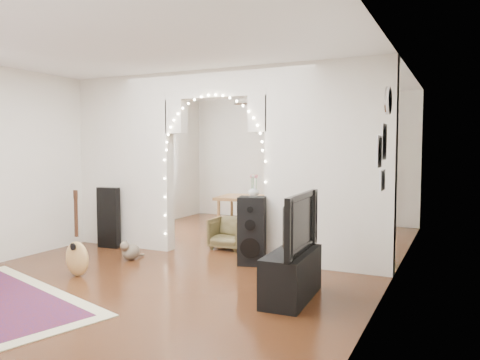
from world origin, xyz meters
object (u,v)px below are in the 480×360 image
at_px(bookcase, 316,182).
at_px(dining_chair_right, 229,233).
at_px(dining_table, 254,201).
at_px(acoustic_guitar, 77,245).
at_px(dining_chair_left, 265,225).
at_px(media_console, 292,275).
at_px(floor_speaker, 252,231).

relative_size(bookcase, dining_chair_right, 3.21).
height_order(bookcase, dining_table, bookcase).
bearing_deg(acoustic_guitar, dining_chair_left, 78.49).
bearing_deg(media_console, acoustic_guitar, -175.72).
distance_m(acoustic_guitar, media_console, 2.70).
height_order(floor_speaker, bookcase, bookcase).
height_order(floor_speaker, media_console, floor_speaker).
height_order(media_console, dining_chair_right, media_console).
distance_m(bookcase, dining_table, 2.29).
relative_size(acoustic_guitar, floor_speaker, 0.98).
relative_size(media_console, bookcase, 0.58).
bearing_deg(bookcase, acoustic_guitar, -111.21).
relative_size(media_console, dining_table, 0.78).
height_order(acoustic_guitar, floor_speaker, acoustic_guitar).
relative_size(media_console, dining_chair_left, 1.83).
height_order(floor_speaker, dining_table, floor_speaker).
bearing_deg(dining_table, floor_speaker, -73.51).
bearing_deg(dining_chair_right, acoustic_guitar, -115.84).
xyz_separation_m(media_console, dining_table, (-1.61, 2.65, 0.43)).
xyz_separation_m(bookcase, dining_table, (-0.43, -2.24, -0.18)).
bearing_deg(dining_chair_left, dining_table, -112.99).
distance_m(media_console, bookcase, 5.07).
distance_m(floor_speaker, dining_chair_left, 1.76).
height_order(dining_table, dining_chair_left, dining_table).
distance_m(acoustic_guitar, floor_speaker, 2.25).
xyz_separation_m(dining_table, dining_chair_left, (0.14, 0.17, -0.43)).
bearing_deg(media_console, dining_chair_left, 114.89).
relative_size(floor_speaker, dining_table, 0.72).
distance_m(bookcase, dining_chair_left, 2.19).
bearing_deg(acoustic_guitar, bookcase, 83.54).
bearing_deg(dining_chair_left, media_console, -44.83).
bearing_deg(floor_speaker, bookcase, 78.68).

